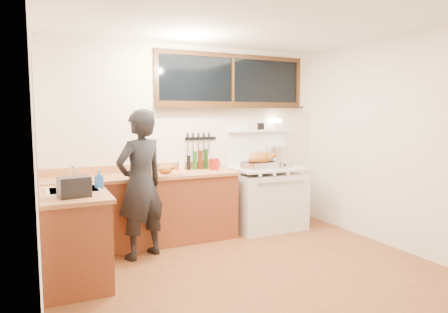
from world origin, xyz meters
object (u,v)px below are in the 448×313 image
man (141,184)px  roast_turkey (260,162)px  cutting_board (166,171)px  vintage_stove (267,197)px

man → roast_turkey: man is taller
cutting_board → man: bearing=-144.4°
man → cutting_board: man is taller
vintage_stove → man: size_ratio=0.92×
man → cutting_board: (0.38, 0.27, 0.09)m
vintage_stove → roast_turkey: (-0.19, -0.11, 0.53)m
man → roast_turkey: size_ratio=3.55×
roast_turkey → vintage_stove: bearing=31.1°
vintage_stove → cutting_board: size_ratio=3.82×
cutting_board → roast_turkey: bearing=1.1°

